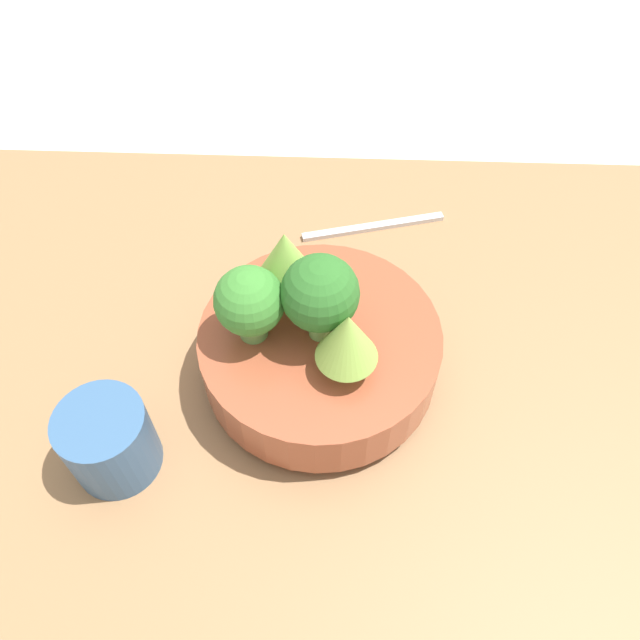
# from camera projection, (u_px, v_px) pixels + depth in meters

# --- Properties ---
(ground_plane) EXTENTS (6.00, 6.00, 0.00)m
(ground_plane) POSITION_uv_depth(u_px,v_px,m) (337.00, 424.00, 0.66)
(ground_plane) COLOR silver
(table) EXTENTS (0.99, 0.77, 0.05)m
(table) POSITION_uv_depth(u_px,v_px,m) (338.00, 414.00, 0.64)
(table) COLOR olive
(table) RESTS_ON ground_plane
(bowl) EXTENTS (0.23, 0.23, 0.07)m
(bowl) POSITION_uv_depth(u_px,v_px,m) (320.00, 351.00, 0.61)
(bowl) COLOR brown
(bowl) RESTS_ON table
(romanesco_piece_near) EXTENTS (0.06, 0.06, 0.09)m
(romanesco_piece_near) POSITION_uv_depth(u_px,v_px,m) (286.00, 261.00, 0.57)
(romanesco_piece_near) COLOR #7AB256
(romanesco_piece_near) RESTS_ON bowl
(broccoli_floret_center) EXTENTS (0.07, 0.07, 0.09)m
(broccoli_floret_center) POSITION_uv_depth(u_px,v_px,m) (320.00, 294.00, 0.54)
(broccoli_floret_center) COLOR #7AB256
(broccoli_floret_center) RESTS_ON bowl
(romanesco_piece_far) EXTENTS (0.06, 0.06, 0.08)m
(romanesco_piece_far) POSITION_uv_depth(u_px,v_px,m) (347.00, 338.00, 0.52)
(romanesco_piece_far) COLOR #7AB256
(romanesco_piece_far) RESTS_ON bowl
(broccoli_floret_right) EXTENTS (0.06, 0.06, 0.08)m
(broccoli_floret_right) POSITION_uv_depth(u_px,v_px,m) (250.00, 303.00, 0.55)
(broccoli_floret_right) COLOR #609347
(broccoli_floret_right) RESTS_ON bowl
(cup) EXTENTS (0.08, 0.08, 0.08)m
(cup) POSITION_uv_depth(u_px,v_px,m) (109.00, 441.00, 0.55)
(cup) COLOR #33567F
(cup) RESTS_ON table
(fork) EXTENTS (0.18, 0.05, 0.01)m
(fork) POSITION_uv_depth(u_px,v_px,m) (373.00, 227.00, 0.77)
(fork) COLOR silver
(fork) RESTS_ON table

